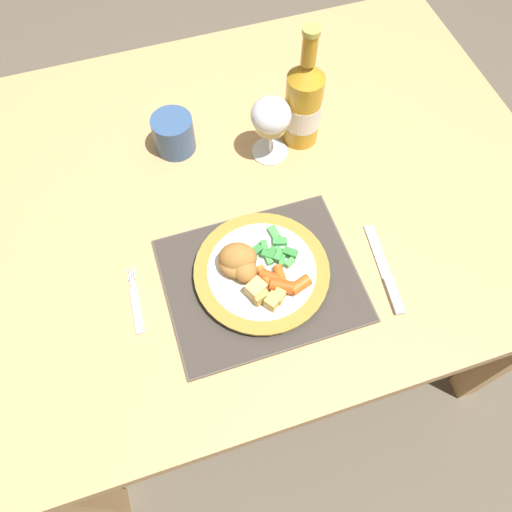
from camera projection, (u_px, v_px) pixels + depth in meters
The scene contains 13 objects.
ground_plane at pixel (257, 318), 1.65m from camera, with size 6.00×6.00×0.00m, color brown.
dining_table at pixel (257, 209), 1.08m from camera, with size 1.18×0.93×0.74m.
placemat at pixel (261, 280), 0.89m from camera, with size 0.34×0.28×0.01m.
dinner_plate at pixel (262, 272), 0.89m from camera, with size 0.24×0.24×0.02m.
breaded_croquettes at pixel (239, 262), 0.86m from camera, with size 0.09×0.09×0.05m.
green_beans_pile at pixel (275, 250), 0.89m from camera, with size 0.08×0.09×0.02m.
glazed_carrots at pixel (281, 281), 0.86m from camera, with size 0.09×0.07×0.02m.
fork at pixel (136, 305), 0.87m from camera, with size 0.02×0.13×0.01m.
table_knife at pixel (387, 276), 0.90m from camera, with size 0.04×0.18×0.01m.
wine_glass at pixel (271, 118), 0.95m from camera, with size 0.08×0.08×0.14m.
bottle at pixel (303, 103), 0.97m from camera, with size 0.07×0.07×0.26m.
roast_potatoes at pixel (264, 294), 0.84m from camera, with size 0.07×0.06×0.03m.
drinking_cup at pixel (174, 133), 1.01m from camera, with size 0.08×0.08×0.08m.
Camera 1 is at (-0.19, -0.58, 1.55)m, focal length 35.00 mm.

